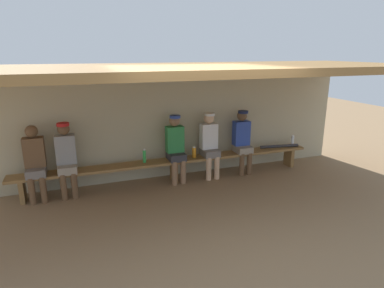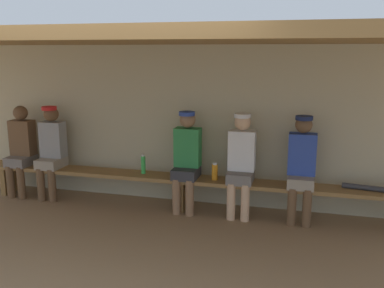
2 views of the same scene
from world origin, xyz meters
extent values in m
plane|color=#8C6D4C|center=(0.00, 0.00, 0.00)|extent=(24.00, 24.00, 0.00)
cube|color=#B7AD8C|center=(0.00, 2.00, 1.10)|extent=(8.00, 0.20, 2.20)
cube|color=olive|center=(0.00, 0.70, 2.26)|extent=(8.00, 2.80, 0.12)
cube|color=olive|center=(0.00, 1.55, 0.43)|extent=(6.00, 0.36, 0.05)
cube|color=olive|center=(-2.75, 1.55, 0.21)|extent=(0.08, 0.29, 0.41)
cube|color=olive|center=(0.00, 1.55, 0.21)|extent=(0.08, 0.29, 0.41)
cube|color=gray|center=(1.53, 1.53, 0.53)|extent=(0.32, 0.40, 0.14)
cylinder|color=brown|center=(1.44, 1.37, 0.24)|extent=(0.11, 0.11, 0.48)
cylinder|color=brown|center=(1.62, 1.37, 0.24)|extent=(0.11, 0.11, 0.48)
cube|color=#2D47A5|center=(1.53, 1.61, 0.86)|extent=(0.34, 0.20, 0.52)
sphere|color=brown|center=(1.53, 1.61, 1.23)|extent=(0.21, 0.21, 0.21)
cylinder|color=#19234C|center=(1.53, 1.57, 1.32)|extent=(0.21, 0.21, 0.05)
cube|color=gray|center=(-1.98, 1.53, 0.53)|extent=(0.32, 0.40, 0.14)
cylinder|color=brown|center=(-2.07, 1.37, 0.24)|extent=(0.11, 0.11, 0.48)
cylinder|color=brown|center=(-1.89, 1.37, 0.24)|extent=(0.11, 0.11, 0.48)
cube|color=gray|center=(-1.98, 1.61, 0.86)|extent=(0.34, 0.20, 0.52)
sphere|color=brown|center=(-1.98, 1.61, 1.23)|extent=(0.21, 0.21, 0.21)
cylinder|color=red|center=(-1.98, 1.57, 1.32)|extent=(0.21, 0.21, 0.05)
cube|color=slate|center=(0.78, 1.53, 0.53)|extent=(0.32, 0.40, 0.14)
cylinder|color=#DBAD84|center=(0.69, 1.37, 0.24)|extent=(0.11, 0.11, 0.48)
cylinder|color=#DBAD84|center=(0.87, 1.37, 0.24)|extent=(0.11, 0.11, 0.48)
cube|color=white|center=(0.78, 1.61, 0.86)|extent=(0.34, 0.20, 0.52)
sphere|color=#DBAD84|center=(0.78, 1.61, 1.23)|extent=(0.21, 0.21, 0.21)
cylinder|color=white|center=(0.78, 1.57, 1.32)|extent=(0.21, 0.21, 0.05)
cube|color=slate|center=(-2.49, 1.53, 0.53)|extent=(0.32, 0.40, 0.14)
cylinder|color=brown|center=(-2.58, 1.37, 0.24)|extent=(0.11, 0.11, 0.48)
cylinder|color=brown|center=(-2.40, 1.37, 0.24)|extent=(0.11, 0.11, 0.48)
cube|color=brown|center=(-2.49, 1.61, 0.86)|extent=(0.34, 0.20, 0.52)
sphere|color=brown|center=(-2.49, 1.61, 1.23)|extent=(0.21, 0.21, 0.21)
cube|color=#333338|center=(0.05, 1.53, 0.53)|extent=(0.32, 0.40, 0.14)
cylinder|color=#8C6647|center=(-0.04, 1.37, 0.24)|extent=(0.11, 0.11, 0.48)
cylinder|color=#8C6647|center=(0.14, 1.37, 0.24)|extent=(0.11, 0.11, 0.48)
cube|color=#2D8442|center=(0.05, 1.61, 0.86)|extent=(0.34, 0.20, 0.52)
sphere|color=#8C6647|center=(0.05, 1.61, 1.23)|extent=(0.21, 0.21, 0.21)
cylinder|color=#2D47A5|center=(0.05, 1.57, 1.32)|extent=(0.21, 0.21, 0.05)
cylinder|color=orange|center=(0.43, 1.54, 0.56)|extent=(0.08, 0.08, 0.20)
cylinder|color=white|center=(0.43, 1.54, 0.68)|extent=(0.05, 0.05, 0.02)
cylinder|color=green|center=(-0.58, 1.58, 0.58)|extent=(0.06, 0.06, 0.24)
cylinder|color=white|center=(-0.58, 1.58, 0.72)|extent=(0.04, 0.04, 0.02)
cylinder|color=#333338|center=(2.47, 1.55, 0.49)|extent=(0.89, 0.21, 0.07)
camera|label=1|loc=(-1.78, -4.42, 2.54)|focal=30.80mm
camera|label=2|loc=(1.51, -3.74, 2.12)|focal=39.95mm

